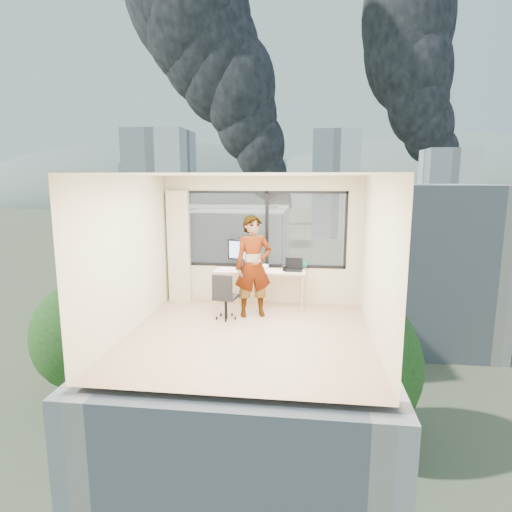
% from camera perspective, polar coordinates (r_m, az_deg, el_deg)
% --- Properties ---
extents(floor, '(4.00, 4.00, 0.01)m').
position_cam_1_polar(floor, '(7.11, -1.02, -10.60)').
color(floor, tan).
rests_on(floor, ground).
extents(ceiling, '(4.00, 4.00, 0.01)m').
position_cam_1_polar(ceiling, '(6.65, -1.09, 10.84)').
color(ceiling, white).
rests_on(ceiling, ground).
extents(wall_front, '(4.00, 0.01, 2.60)m').
position_cam_1_polar(wall_front, '(4.84, -4.42, -4.53)').
color(wall_front, beige).
rests_on(wall_front, ground).
extents(wall_left, '(0.01, 4.00, 2.60)m').
position_cam_1_polar(wall_left, '(7.31, -16.75, 0.12)').
color(wall_left, beige).
rests_on(wall_left, ground).
extents(wall_right, '(0.01, 4.00, 2.60)m').
position_cam_1_polar(wall_right, '(6.78, 15.94, -0.62)').
color(wall_right, beige).
rests_on(wall_right, ground).
extents(window_wall, '(3.30, 0.16, 1.55)m').
position_cam_1_polar(window_wall, '(8.69, 1.15, 3.59)').
color(window_wall, black).
rests_on(window_wall, ground).
extents(curtain, '(0.45, 0.14, 2.30)m').
position_cam_1_polar(curtain, '(8.98, -10.25, 1.23)').
color(curtain, beige).
rests_on(curtain, floor).
extents(desk, '(1.80, 0.60, 0.75)m').
position_cam_1_polar(desk, '(8.57, 0.55, -4.32)').
color(desk, tan).
rests_on(desk, floor).
extents(chair, '(0.51, 0.51, 0.87)m').
position_cam_1_polar(chair, '(7.83, -4.06, -5.30)').
color(chair, black).
rests_on(chair, floor).
extents(person, '(0.79, 0.64, 1.88)m').
position_cam_1_polar(person, '(7.88, -0.36, -1.40)').
color(person, '#2D2D33').
rests_on(person, floor).
extents(monitor, '(0.60, 0.34, 0.60)m').
position_cam_1_polar(monitor, '(8.53, -1.99, 0.23)').
color(monitor, black).
rests_on(monitor, desk).
extents(game_console, '(0.39, 0.36, 0.08)m').
position_cam_1_polar(game_console, '(8.65, 0.41, -1.38)').
color(game_console, white).
rests_on(game_console, desk).
extents(laptop, '(0.35, 0.37, 0.22)m').
position_cam_1_polar(laptop, '(8.42, 5.05, -1.24)').
color(laptop, black).
rests_on(laptop, desk).
extents(cellphone, '(0.11, 0.07, 0.01)m').
position_cam_1_polar(cellphone, '(8.45, -1.50, -1.88)').
color(cellphone, black).
rests_on(cellphone, desk).
extents(pen_cup, '(0.10, 0.10, 0.10)m').
position_cam_1_polar(pen_cup, '(8.43, 3.81, -1.63)').
color(pen_cup, black).
rests_on(pen_cup, desk).
extents(handbag, '(0.26, 0.14, 0.19)m').
position_cam_1_polar(handbag, '(8.58, 6.00, -1.13)').
color(handbag, '#0C483C').
rests_on(handbag, desk).
extents(exterior_ground, '(400.00, 400.00, 0.04)m').
position_cam_1_polar(exterior_ground, '(127.66, 6.64, 2.74)').
color(exterior_ground, '#515B3D').
rests_on(exterior_ground, ground).
extents(near_bldg_a, '(16.00, 12.00, 14.00)m').
position_cam_1_polar(near_bldg_a, '(39.09, -7.87, -3.96)').
color(near_bldg_a, beige).
rests_on(near_bldg_a, exterior_ground).
extents(near_bldg_b, '(14.00, 13.00, 16.00)m').
position_cam_1_polar(near_bldg_b, '(46.72, 20.67, -0.94)').
color(near_bldg_b, white).
rests_on(near_bldg_b, exterior_ground).
extents(far_tower_a, '(14.00, 14.00, 28.00)m').
position_cam_1_polar(far_tower_a, '(107.78, -12.51, 8.67)').
color(far_tower_a, silver).
rests_on(far_tower_a, exterior_ground).
extents(far_tower_b, '(13.00, 13.00, 30.00)m').
position_cam_1_polar(far_tower_b, '(126.79, 10.45, 9.39)').
color(far_tower_b, silver).
rests_on(far_tower_b, exterior_ground).
extents(far_tower_c, '(15.00, 15.00, 26.00)m').
position_cam_1_polar(far_tower_c, '(153.10, 24.09, 8.05)').
color(far_tower_c, silver).
rests_on(far_tower_c, exterior_ground).
extents(far_tower_d, '(16.00, 14.00, 22.00)m').
position_cam_1_polar(far_tower_d, '(168.11, -14.29, 8.05)').
color(far_tower_d, silver).
rests_on(far_tower_d, exterior_ground).
extents(hill_a, '(288.00, 216.00, 90.00)m').
position_cam_1_polar(hill_a, '(348.65, -13.30, 7.26)').
color(hill_a, slate).
rests_on(hill_a, exterior_ground).
extents(hill_b, '(300.00, 220.00, 96.00)m').
position_cam_1_polar(hill_b, '(341.67, 24.13, 6.59)').
color(hill_b, slate).
rests_on(hill_b, exterior_ground).
extents(tree_a, '(7.00, 7.00, 8.00)m').
position_cam_1_polar(tree_a, '(35.51, -22.40, -11.22)').
color(tree_a, '#214517').
rests_on(tree_a, exterior_ground).
extents(tree_b, '(7.60, 7.60, 9.00)m').
position_cam_1_polar(tree_b, '(27.54, 13.26, -15.95)').
color(tree_b, '#214517').
rests_on(tree_b, exterior_ground).
extents(tree_c, '(8.40, 8.40, 10.00)m').
position_cam_1_polar(tree_c, '(52.40, 30.66, -3.92)').
color(tree_c, '#214517').
rests_on(tree_c, exterior_ground).
extents(smoke_plume_a, '(40.00, 24.00, 90.00)m').
position_cam_1_polar(smoke_plume_a, '(161.14, 3.31, 23.32)').
color(smoke_plume_a, black).
rests_on(smoke_plume_a, exterior_ground).
extents(smoke_plume_b, '(30.00, 18.00, 70.00)m').
position_cam_1_polar(smoke_plume_b, '(186.28, 25.06, 16.87)').
color(smoke_plume_b, black).
rests_on(smoke_plume_b, exterior_ground).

